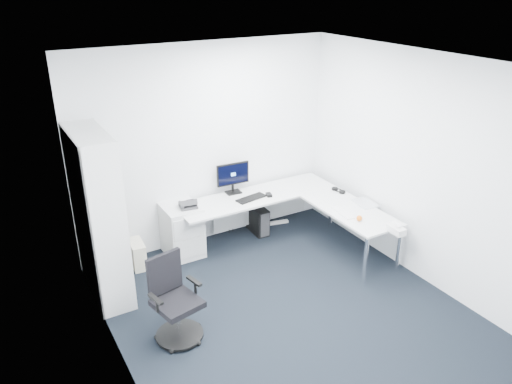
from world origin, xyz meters
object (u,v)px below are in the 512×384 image
bookshelf (99,217)px  task_chair (177,301)px  l_desk (269,226)px  monitor (233,178)px  laptop (366,195)px

bookshelf → task_chair: 1.35m
l_desk → task_chair: 2.09m
monitor → laptop: size_ratio=1.35×
l_desk → monitor: size_ratio=4.87×
bookshelf → task_chair: bookshelf is taller
bookshelf → laptop: bearing=-12.0°
l_desk → task_chair: (-1.76, -1.13, 0.12)m
task_chair → bookshelf: bearing=97.1°
task_chair → laptop: size_ratio=2.64×
l_desk → task_chair: task_chair is taller
l_desk → laptop: size_ratio=6.58×
l_desk → bookshelf: (-2.17, 0.05, 0.65)m
l_desk → laptop: laptop is taller
l_desk → monitor: bearing=114.3°
l_desk → bookshelf: 2.27m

